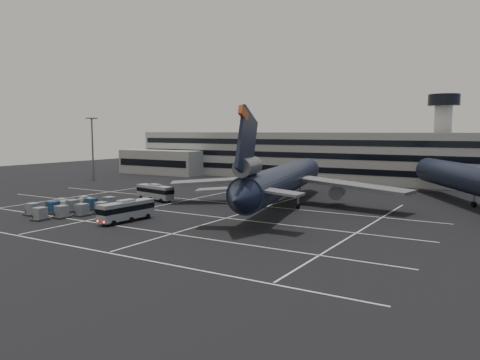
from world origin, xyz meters
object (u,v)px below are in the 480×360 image
(trijet_main, at_px, (283,180))
(uld_cluster, at_px, (72,208))
(bus_near, at_px, (126,210))
(bus_far, at_px, (155,191))
(tug_a, at_px, (85,200))

(trijet_main, relative_size, uld_cluster, 3.23)
(trijet_main, relative_size, bus_near, 5.62)
(bus_near, relative_size, bus_far, 1.01)
(trijet_main, bearing_deg, tug_a, -167.62)
(bus_near, bearing_deg, uld_cluster, -177.29)
(tug_a, bearing_deg, bus_near, -17.00)
(trijet_main, bearing_deg, bus_far, -179.35)
(trijet_main, distance_m, bus_near, 30.13)
(trijet_main, distance_m, tug_a, 39.50)
(tug_a, distance_m, uld_cluster, 11.48)
(bus_near, distance_m, tug_a, 22.65)
(bus_near, height_order, bus_far, bus_near)
(tug_a, relative_size, uld_cluster, 0.15)
(trijet_main, height_order, bus_near, trijet_main)
(bus_far, height_order, uld_cluster, bus_far)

